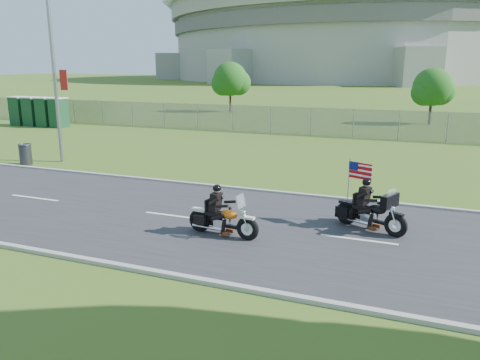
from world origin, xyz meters
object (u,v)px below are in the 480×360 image
at_px(motorcycle_follow, 370,213).
at_px(trash_can, 26,155).
at_px(streetlight, 56,50).
at_px(porta_toilet_a, 59,113).
at_px(motorcycle_lead, 222,220).
at_px(porta_toilet_b, 45,113).
at_px(porta_toilet_c, 32,112).
at_px(porta_toilet_d, 19,111).

xyz_separation_m(motorcycle_follow, trash_can, (-17.35, 3.73, -0.04)).
bearing_deg(streetlight, porta_toilet_a, 132.91).
bearing_deg(porta_toilet_a, motorcycle_lead, -39.16).
distance_m(porta_toilet_a, porta_toilet_b, 1.40).
distance_m(streetlight, motorcycle_follow, 17.73).
bearing_deg(motorcycle_follow, porta_toilet_c, 174.38).
relative_size(motorcycle_lead, trash_can, 2.26).
bearing_deg(porta_toilet_d, porta_toilet_b, 0.00).
bearing_deg(porta_toilet_d, motorcycle_lead, -34.40).
height_order(porta_toilet_d, trash_can, porta_toilet_d).
height_order(porta_toilet_b, trash_can, porta_toilet_b).
bearing_deg(porta_toilet_a, streetlight, -47.09).
distance_m(porta_toilet_a, porta_toilet_c, 2.80).
height_order(porta_toilet_b, motorcycle_follow, porta_toilet_b).
relative_size(porta_toilet_b, motorcycle_lead, 0.99).
relative_size(porta_toilet_a, porta_toilet_c, 1.00).
bearing_deg(trash_can, motorcycle_follow, -12.13).
bearing_deg(streetlight, porta_toilet_d, 142.83).
bearing_deg(motorcycle_lead, trash_can, 162.24).
bearing_deg(trash_can, motorcycle_lead, -23.46).
xyz_separation_m(porta_toilet_d, motorcycle_lead, (26.37, -18.05, -0.65)).
xyz_separation_m(motorcycle_lead, trash_can, (-13.34, 5.79, 0.02)).
xyz_separation_m(porta_toilet_c, motorcycle_lead, (24.97, -18.05, -0.65)).
height_order(porta_toilet_d, motorcycle_follow, porta_toilet_d).
bearing_deg(motorcycle_lead, porta_toilet_b, 148.25).
bearing_deg(porta_toilet_d, streetlight, -37.17).
xyz_separation_m(porta_toilet_a, porta_toilet_d, (-4.20, 0.00, 0.00)).
height_order(motorcycle_lead, motorcycle_follow, motorcycle_follow).
relative_size(porta_toilet_c, motorcycle_follow, 1.01).
xyz_separation_m(streetlight, motorcycle_lead, (12.15, -7.27, -5.14)).
distance_m(porta_toilet_d, trash_can, 17.91).
relative_size(porta_toilet_c, motorcycle_lead, 0.99).
relative_size(porta_toilet_d, trash_can, 2.24).
bearing_deg(trash_can, streetlight, 51.42).
bearing_deg(streetlight, porta_toilet_c, 139.94).
bearing_deg(porta_toilet_a, porta_toilet_c, 180.00).
bearing_deg(porta_toilet_a, porta_toilet_b, 180.00).
bearing_deg(motorcycle_follow, trash_can, -168.86).
bearing_deg(porta_toilet_c, porta_toilet_b, 0.00).
xyz_separation_m(porta_toilet_a, porta_toilet_b, (-1.40, 0.00, 0.00)).
distance_m(porta_toilet_b, motorcycle_lead, 29.70).
distance_m(motorcycle_lead, trash_can, 14.54).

